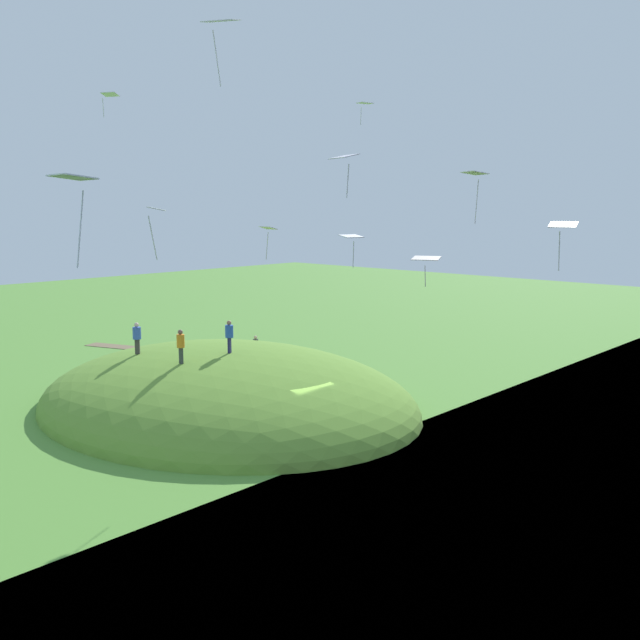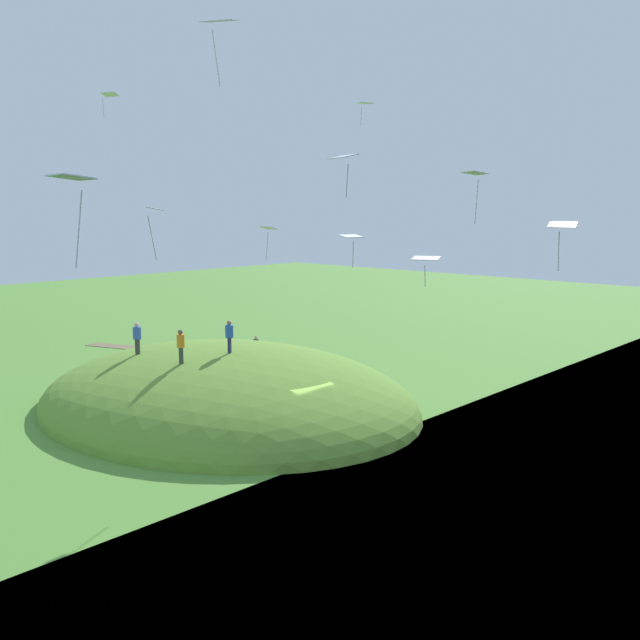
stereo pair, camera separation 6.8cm
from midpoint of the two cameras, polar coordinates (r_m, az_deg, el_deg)
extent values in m
plane|color=#548C35|center=(34.93, -1.77, -9.15)|extent=(160.00, 160.00, 0.00)
ellipsoid|color=olive|center=(39.89, -7.73, -6.91)|extent=(23.19, 19.08, 6.53)
cube|color=brown|center=(54.84, -11.40, -2.61)|extent=(16.78, 7.21, 0.04)
cube|color=navy|center=(37.86, -7.44, -2.06)|extent=(0.23, 0.27, 0.85)
cylinder|color=#2953B4|center=(37.72, -7.46, -0.93)|extent=(0.59, 0.59, 0.67)
sphere|color=#9B6B4F|center=(37.65, -7.48, -0.23)|extent=(0.25, 0.25, 0.25)
cube|color=#3E3936|center=(40.33, -14.71, -2.10)|extent=(0.28, 0.27, 0.85)
cylinder|color=#3858B9|center=(40.19, -14.75, -1.04)|extent=(0.65, 0.65, 0.67)
sphere|color=beige|center=(40.12, -14.78, -0.39)|extent=(0.26, 0.26, 0.26)
cube|color=#353B37|center=(36.58, -11.31, -2.86)|extent=(0.22, 0.13, 0.85)
cylinder|color=orange|center=(36.43, -11.35, -1.69)|extent=(0.41, 0.41, 0.67)
sphere|color=brown|center=(36.35, -11.37, -0.97)|extent=(0.25, 0.25, 0.25)
cube|color=brown|center=(51.79, -5.30, -2.71)|extent=(0.23, 0.17, 0.82)
cylinder|color=#41473E|center=(51.65, -5.31, -1.91)|extent=(0.47, 0.47, 0.65)
sphere|color=tan|center=(51.57, -5.32, -1.42)|extent=(0.25, 0.25, 0.25)
cube|color=white|center=(23.66, 1.87, 13.18)|extent=(1.08, 0.86, 0.17)
cylinder|color=white|center=(23.55, 2.19, 11.26)|extent=(0.14, 0.06, 1.11)
cube|color=white|center=(36.87, -16.79, 17.21)|extent=(0.92, 0.82, 0.15)
cylinder|color=white|center=(36.82, -17.31, 16.20)|extent=(0.15, 0.12, 0.88)
cube|color=silver|center=(30.81, 8.59, 5.01)|extent=(1.41, 1.22, 0.15)
cylinder|color=silver|center=(30.73, 8.50, 3.56)|extent=(0.08, 0.17, 0.94)
cube|color=white|center=(41.50, 3.63, 17.23)|extent=(0.83, 1.00, 0.05)
cylinder|color=white|center=(41.56, 3.30, 16.25)|extent=(0.04, 0.08, 0.98)
cube|color=white|center=(27.24, 2.49, 6.85)|extent=(0.74, 0.94, 0.12)
cylinder|color=white|center=(27.51, 2.67, 5.36)|extent=(0.07, 0.12, 1.02)
cube|color=silver|center=(24.64, -13.27, 8.81)|extent=(1.07, 1.02, 0.15)
cylinder|color=silver|center=(24.38, -13.56, 6.50)|extent=(0.15, 0.25, 1.50)
cube|color=white|center=(24.67, 19.13, 7.36)|extent=(1.02, 0.83, 0.20)
cylinder|color=white|center=(24.74, 18.84, 5.33)|extent=(0.05, 0.07, 1.32)
cube|color=white|center=(32.03, 12.42, 11.63)|extent=(1.40, 1.25, 0.14)
cylinder|color=white|center=(31.84, 12.59, 9.39)|extent=(0.19, 0.13, 1.92)
cube|color=white|center=(34.35, -4.31, 7.50)|extent=(0.84, 0.60, 0.16)
cylinder|color=white|center=(34.65, -4.39, 6.04)|extent=(0.20, 0.04, 1.36)
cube|color=white|center=(17.39, -19.65, 10.92)|extent=(1.27, 0.96, 0.12)
cylinder|color=white|center=(17.26, -19.06, 7.00)|extent=(0.06, 0.27, 1.79)
cube|color=white|center=(24.38, -8.16, 23.00)|extent=(1.33, 1.19, 0.20)
cylinder|color=white|center=(24.11, -8.50, 20.35)|extent=(0.22, 0.16, 1.74)
cylinder|color=brown|center=(32.50, 3.07, -9.64)|extent=(0.14, 0.14, 0.99)
camera|label=1|loc=(0.03, -90.05, -0.01)|focal=39.26mm
camera|label=2|loc=(0.03, 89.95, 0.01)|focal=39.26mm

